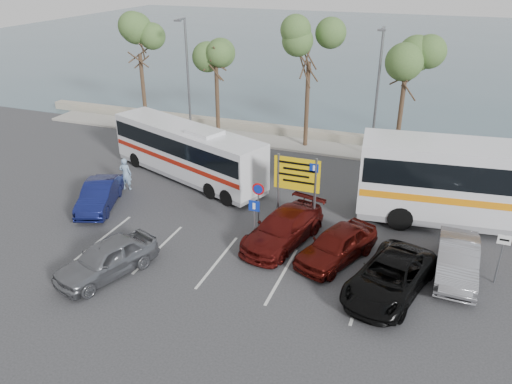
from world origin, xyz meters
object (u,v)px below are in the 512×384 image
(street_lamp_left, at_px, (187,72))
(coach_bus_left, at_px, (187,154))
(suv_black, at_px, (390,277))
(direction_sign, at_px, (297,180))
(car_silver_b, at_px, (457,260))
(pedestrian_far, at_px, (383,192))
(street_lamp_right, at_px, (378,87))
(car_red, at_px, (337,245))
(car_blue, at_px, (99,195))
(coach_bus_right, at_px, (511,190))
(car_silver_a, at_px, (107,259))
(pedestrian_near, at_px, (126,174))
(car_maroon, at_px, (283,228))

(street_lamp_left, bearing_deg, coach_bus_left, -63.50)
(suv_black, bearing_deg, direction_sign, 157.15)
(car_silver_b, relative_size, pedestrian_far, 2.40)
(street_lamp_right, relative_size, pedestrian_far, 4.34)
(car_red, bearing_deg, car_blue, -159.24)
(car_blue, distance_m, pedestrian_far, 14.56)
(car_silver_b, xyz_separation_m, pedestrian_far, (-3.62, 5.00, 0.19))
(coach_bus_right, bearing_deg, pedestrian_far, 180.00)
(car_red, bearing_deg, street_lamp_left, 160.38)
(pedestrian_far, bearing_deg, coach_bus_left, 84.30)
(coach_bus_left, bearing_deg, car_silver_b, -18.67)
(direction_sign, xyz_separation_m, car_silver_a, (-6.00, -6.63, -1.69))
(coach_bus_right, height_order, car_silver_a, coach_bus_right)
(car_silver_a, height_order, pedestrian_near, pedestrian_near)
(street_lamp_right, xyz_separation_m, car_maroon, (-2.07, -12.02, -3.87))
(direction_sign, bearing_deg, coach_bus_left, 156.24)
(car_silver_a, xyz_separation_m, car_red, (8.50, 4.35, -0.00))
(direction_sign, height_order, pedestrian_far, direction_sign)
(car_maroon, distance_m, suv_black, 5.41)
(street_lamp_left, distance_m, street_lamp_right, 13.00)
(pedestrian_near, relative_size, pedestrian_far, 1.00)
(suv_black, bearing_deg, coach_bus_left, 165.29)
(street_lamp_right, bearing_deg, coach_bus_left, -143.54)
(coach_bus_right, bearing_deg, car_blue, -165.54)
(coach_bus_left, height_order, car_red, coach_bus_left)
(street_lamp_right, distance_m, car_silver_a, 19.13)
(car_maroon, bearing_deg, coach_bus_left, 160.10)
(coach_bus_left, bearing_deg, car_maroon, -33.95)
(street_lamp_left, distance_m, coach_bus_left, 8.42)
(car_red, bearing_deg, coach_bus_left, 174.25)
(coach_bus_left, height_order, coach_bus_right, coach_bus_right)
(direction_sign, bearing_deg, car_maroon, -92.64)
(car_blue, bearing_deg, street_lamp_left, 74.39)
(street_lamp_left, height_order, street_lamp_right, same)
(street_lamp_left, relative_size, car_silver_b, 1.80)
(street_lamp_right, xyz_separation_m, car_silver_a, (-8.00, -16.95, -3.86))
(direction_sign, height_order, car_red, direction_sign)
(car_silver_a, xyz_separation_m, car_maroon, (5.93, 4.93, -0.02))
(street_lamp_left, relative_size, pedestrian_far, 4.34)
(direction_sign, xyz_separation_m, car_blue, (-10.00, -1.70, -1.74))
(car_blue, bearing_deg, pedestrian_near, 69.64)
(direction_sign, height_order, car_maroon, direction_sign)
(coach_bus_right, xyz_separation_m, pedestrian_near, (-19.39, -2.61, -1.07))
(direction_sign, bearing_deg, street_lamp_right, 79.06)
(car_silver_a, relative_size, car_maroon, 0.87)
(car_blue, relative_size, car_silver_b, 0.95)
(coach_bus_right, xyz_separation_m, car_silver_a, (-15.39, -9.93, -1.25))
(street_lamp_right, height_order, coach_bus_right, street_lamp_right)
(coach_bus_right, distance_m, car_red, 8.95)
(coach_bus_right, bearing_deg, street_lamp_right, 136.46)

